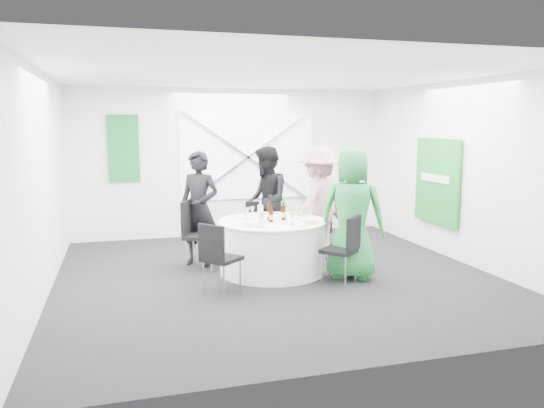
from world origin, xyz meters
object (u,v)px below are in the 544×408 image
object	(u,v)px
person_man_back	(266,201)
chair_back_left	(195,229)
chair_back_right	(319,226)
green_water_bottle	(284,210)
chair_front_right	(345,245)
clear_water_bottle	(260,214)
banquet_table	(272,246)
chair_back	(258,225)
person_woman_green	(352,213)
chair_front_left	(217,253)
person_man_back_left	(199,209)
person_woman_pink	(319,204)

from	to	relation	value
person_man_back	chair_back_left	bearing A→B (deg)	-53.78
chair_back_right	green_water_bottle	distance (m)	1.13
chair_back_left	chair_back_right	bearing A→B (deg)	-58.44
chair_front_right	clear_water_bottle	bearing A→B (deg)	-79.73
banquet_table	chair_back_left	xyz separation A→B (m)	(-1.04, 0.48, 0.22)
chair_back	clear_water_bottle	distance (m)	1.20
chair_back_right	banquet_table	bearing A→B (deg)	-90.00
chair_back_left	person_man_back	xyz separation A→B (m)	(1.24, 0.59, 0.29)
clear_water_bottle	person_man_back	bearing A→B (deg)	70.99
chair_back_right	clear_water_bottle	xyz separation A→B (m)	(-1.20, -0.83, 0.39)
chair_front_right	person_man_back	distance (m)	2.02
green_water_bottle	person_woman_green	bearing A→B (deg)	-38.24
green_water_bottle	chair_back_right	bearing A→B (deg)	40.15
chair_back	person_man_back	bearing A→B (deg)	24.26
chair_front_left	person_woman_green	xyz separation A→B (m)	(1.93, 0.22, 0.38)
chair_back_right	green_water_bottle	bearing A→B (deg)	-85.72
chair_front_left	person_man_back_left	bearing A→B (deg)	-40.27
person_man_back	clear_water_bottle	world-z (taller)	person_man_back
person_woman_pink	clear_water_bottle	world-z (taller)	person_woman_pink
chair_back_right	chair_front_left	xyz separation A→B (m)	(-1.94, -1.53, 0.05)
green_water_bottle	clear_water_bottle	xyz separation A→B (m)	(-0.39, -0.15, -0.01)
banquet_table	chair_front_left	bearing A→B (deg)	-139.47
person_woman_green	chair_back_left	bearing A→B (deg)	3.01
person_woman_pink	green_water_bottle	bearing A→B (deg)	3.96
chair_front_left	person_man_back	xyz separation A→B (m)	(1.15, 1.87, 0.36)
person_man_back_left	chair_back	bearing A→B (deg)	53.76
chair_back_left	person_man_back_left	world-z (taller)	person_man_back_left
person_man_back_left	green_water_bottle	world-z (taller)	person_man_back_left
chair_back	chair_back_right	size ratio (longest dim) A/B	1.04
chair_back_left	clear_water_bottle	size ratio (longest dim) A/B	3.30
person_woman_pink	chair_back_left	bearing A→B (deg)	-28.54
person_man_back_left	person_woman_pink	xyz separation A→B (m)	(1.87, -0.15, 0.02)
chair_back	clear_water_bottle	world-z (taller)	clear_water_bottle
chair_back	green_water_bottle	size ratio (longest dim) A/B	2.67
chair_front_left	person_woman_green	size ratio (longest dim) A/B	0.50
green_water_bottle	person_man_back_left	bearing A→B (deg)	150.54
chair_front_right	chair_front_left	world-z (taller)	chair_front_right
chair_front_left	person_man_back_left	size ratio (longest dim) A/B	0.52
banquet_table	person_woman_pink	bearing A→B (deg)	30.11
chair_back	chair_front_right	size ratio (longest dim) A/B	0.94
person_man_back_left	green_water_bottle	bearing A→B (deg)	6.29
chair_front_left	person_woman_green	bearing A→B (deg)	-124.03
banquet_table	chair_front_right	distance (m)	1.16
chair_back_right	person_woman_pink	bearing A→B (deg)	-58.76
chair_back_right	person_man_back	world-z (taller)	person_man_back
banquet_table	person_man_back_left	xyz separation A→B (m)	(-0.95, 0.68, 0.49)
chair_back	person_woman_green	xyz separation A→B (m)	(0.93, -1.60, 0.40)
chair_back_left	chair_front_right	bearing A→B (deg)	-101.37
person_woman_green	chair_back	bearing A→B (deg)	-29.02
banquet_table	person_woman_pink	world-z (taller)	person_woman_pink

